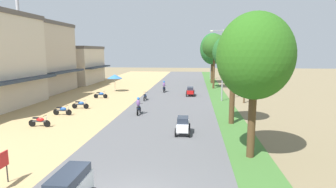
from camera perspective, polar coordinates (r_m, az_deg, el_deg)
The scene contains 20 objects.
shophouse_mid at distance 44.04m, azimuth -25.27°, elevation 6.90°, with size 8.17×9.29×10.10m.
shophouse_far at distance 54.21m, azimuth -18.97°, elevation 5.81°, with size 9.45×10.24×6.90m.
parked_motorbike_nearest at distance 23.82m, azimuth -25.33°, elevation -5.11°, with size 1.80×0.54×0.94m.
parked_motorbike_second at distance 27.27m, azimuth -21.25°, elevation -3.15°, with size 1.80×0.54×0.94m.
parked_motorbike_third at distance 29.70m, azimuth -17.88°, elevation -2.02°, with size 1.80×0.54×0.94m.
parked_motorbike_fourth at distance 35.56m, azimuth -13.91°, elevation -0.09°, with size 1.80×0.54×0.94m.
vendor_umbrella at distance 40.95m, azimuth -11.11°, elevation 3.64°, with size 2.20×2.20×2.52m.
median_tree_nearest at distance 15.44m, azimuth 17.77°, elevation 7.46°, with size 4.12×4.12×8.03m.
median_tree_second at distance 22.55m, azimuth 13.64°, elevation 8.33°, with size 3.40×3.40×7.41m.
median_tree_third at distance 44.02m, azimuth 9.72°, elevation 9.81°, with size 3.85×3.85×8.63m.
median_tree_fourth at distance 51.43m, azimuth 9.31°, elevation 9.32°, with size 4.57×4.57×9.24m.
streetlamp_near at distance 32.99m, azimuth 11.44°, elevation 6.89°, with size 3.16×0.20×8.47m.
streetlamp_mid at distance 58.66m, azimuth 8.95°, elevation 7.75°, with size 3.16×0.20×8.38m.
utility_pole_near at distance 44.79m, azimuth 14.12°, elevation 6.47°, with size 1.80×0.20×8.11m.
utility_pole_far at distance 32.49m, azimuth 15.95°, elevation 5.74°, with size 1.80×0.20×8.33m.
car_hatchback_white at distance 19.73m, azimuth 3.13°, elevation -6.46°, with size 1.04×2.00×1.23m.
car_sedan_red at distance 36.52m, azimuth 4.70°, elevation 0.67°, with size 1.10×2.26×1.19m.
motorbike_foreground_rider at distance 25.82m, azimuth -6.18°, elevation -2.56°, with size 0.54×1.80×1.66m.
motorbike_ahead_second at distance 33.23m, azimuth -4.84°, elevation -0.45°, with size 0.54×1.80×0.94m.
motorbike_ahead_third at distance 39.65m, azimuth -0.83°, elevation 1.53°, with size 0.54×1.80×1.66m.
Camera 1 is at (2.53, -9.31, 6.00)m, focal length 29.05 mm.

